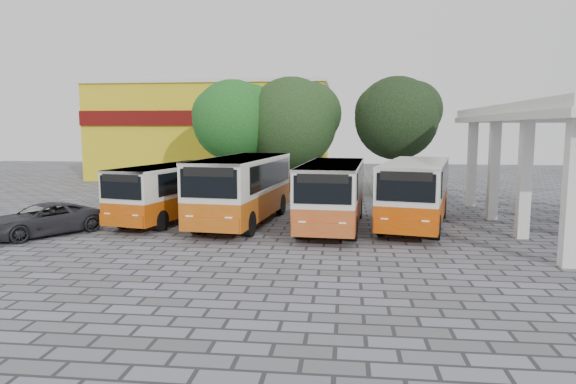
# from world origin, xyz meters

# --- Properties ---
(ground) EXTENTS (90.00, 90.00, 0.00)m
(ground) POSITION_xyz_m (0.00, 0.00, 0.00)
(ground) COLOR #59595C
(ground) RESTS_ON ground
(terminal_shelter) EXTENTS (6.80, 15.80, 5.40)m
(terminal_shelter) POSITION_xyz_m (10.50, 4.00, 4.91)
(terminal_shelter) COLOR silver
(terminal_shelter) RESTS_ON ground
(shophouse_block) EXTENTS (20.40, 10.40, 8.30)m
(shophouse_block) POSITION_xyz_m (-11.00, 25.99, 4.16)
(shophouse_block) COLOR gold
(shophouse_block) RESTS_ON ground
(bus_far_left) EXTENTS (3.83, 7.75, 2.66)m
(bus_far_left) POSITION_xyz_m (-7.51, 4.05, 1.54)
(bus_far_left) COLOR #B64605
(bus_far_left) RESTS_ON ground
(bus_centre_left) EXTENTS (3.48, 8.75, 3.07)m
(bus_centre_left) POSITION_xyz_m (-3.94, 3.73, 1.78)
(bus_centre_left) COLOR #B5510C
(bus_centre_left) RESTS_ON ground
(bus_centre_right) EXTENTS (2.94, 8.12, 2.88)m
(bus_centre_right) POSITION_xyz_m (0.21, 3.16, 1.66)
(bus_centre_right) COLOR #B44C1B
(bus_centre_right) RESTS_ON ground
(bus_far_right) EXTENTS (4.20, 8.53, 2.93)m
(bus_far_right) POSITION_xyz_m (3.91, 3.91, 1.69)
(bus_far_right) COLOR #BC4000
(bus_far_right) RESTS_ON ground
(tree_left) EXTENTS (5.73, 5.45, 7.64)m
(tree_left) POSITION_xyz_m (-6.74, 14.84, 5.09)
(tree_left) COLOR #37270D
(tree_left) RESTS_ON ground
(tree_middle) EXTENTS (6.49, 6.18, 7.84)m
(tree_middle) POSITION_xyz_m (-2.87, 15.52, 4.95)
(tree_middle) COLOR #371E0E
(tree_middle) RESTS_ON ground
(tree_right) EXTENTS (5.72, 5.45, 7.77)m
(tree_right) POSITION_xyz_m (4.10, 15.14, 5.22)
(tree_right) COLOR #3E301D
(tree_right) RESTS_ON ground
(parked_car) EXTENTS (4.40, 5.09, 1.30)m
(parked_car) POSITION_xyz_m (-11.64, 0.22, 0.65)
(parked_car) COLOR #24252A
(parked_car) RESTS_ON ground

